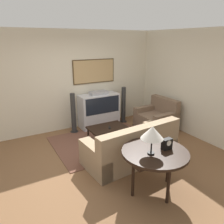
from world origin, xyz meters
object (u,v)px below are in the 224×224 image
at_px(tv, 99,110).
at_px(couch, 132,148).
at_px(table_lamp, 152,133).
at_px(armchair, 157,120).
at_px(console_table, 155,155).
at_px(speaker_tower_right, 123,106).
at_px(mantel_clock, 167,144).
at_px(speaker_tower_left, 73,114).
at_px(coffee_table, 108,129).

xyz_separation_m(tv, couch, (-0.28, -2.09, -0.19)).
bearing_deg(table_lamp, armchair, 46.96).
height_order(couch, table_lamp, table_lamp).
relative_size(console_table, table_lamp, 2.33).
xyz_separation_m(tv, speaker_tower_right, (0.80, -0.06, 0.03)).
relative_size(table_lamp, mantel_clock, 2.54).
bearing_deg(mantel_clock, armchair, 52.18).
relative_size(console_table, mantel_clock, 5.93).
relative_size(console_table, speaker_tower_right, 0.98).
bearing_deg(armchair, table_lamp, -45.81).
xyz_separation_m(table_lamp, speaker_tower_left, (-0.17, 3.02, -0.57)).
bearing_deg(armchair, mantel_clock, -40.58).
bearing_deg(mantel_clock, tv, 84.35).
relative_size(armchair, speaker_tower_right, 0.92).
xyz_separation_m(couch, armchair, (1.56, 1.05, 0.00)).
bearing_deg(tv, speaker_tower_right, -4.34).
xyz_separation_m(couch, table_lamp, (-0.34, -0.99, 0.79)).
height_order(couch, armchair, armchair).
bearing_deg(speaker_tower_right, console_table, -113.67).
height_order(tv, couch, tv).
relative_size(coffee_table, mantel_clock, 5.10).
relative_size(coffee_table, table_lamp, 2.00).
distance_m(armchair, mantel_clock, 2.64).
bearing_deg(couch, tv, -102.06).
bearing_deg(table_lamp, console_table, 15.04).
distance_m(couch, console_table, 1.06).
relative_size(tv, coffee_table, 1.23).
xyz_separation_m(coffee_table, console_table, (-0.22, -2.01, 0.32)).
bearing_deg(speaker_tower_right, tv, 175.66).
distance_m(coffee_table, speaker_tower_left, 1.13).
bearing_deg(coffee_table, table_lamp, -99.40).
relative_size(armchair, mantel_clock, 5.59).
distance_m(speaker_tower_left, speaker_tower_right, 1.60).
relative_size(couch, table_lamp, 4.33).
height_order(couch, speaker_tower_left, speaker_tower_left).
xyz_separation_m(armchair, coffee_table, (-1.57, -0.00, 0.05)).
height_order(tv, armchair, tv).
relative_size(console_table, speaker_tower_left, 0.98).
xyz_separation_m(console_table, mantel_clock, (0.21, -0.03, 0.16)).
bearing_deg(speaker_tower_left, couch, -75.75).
bearing_deg(mantel_clock, speaker_tower_left, 99.28).
distance_m(console_table, table_lamp, 0.44).
bearing_deg(table_lamp, tv, 78.52).
bearing_deg(armchair, speaker_tower_right, -156.81).
relative_size(couch, speaker_tower_right, 1.82).
relative_size(table_lamp, speaker_tower_left, 0.42).
xyz_separation_m(mantel_clock, speaker_tower_right, (1.11, 3.03, -0.31)).
height_order(table_lamp, speaker_tower_left, table_lamp).
height_order(tv, console_table, tv).
height_order(tv, speaker_tower_left, speaker_tower_left).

